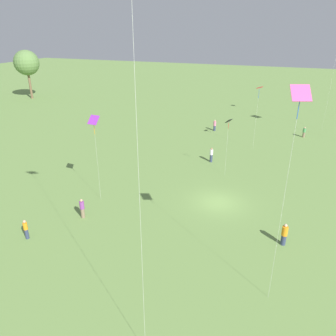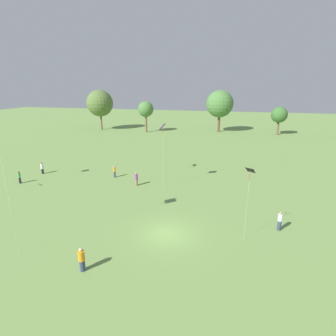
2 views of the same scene
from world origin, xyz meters
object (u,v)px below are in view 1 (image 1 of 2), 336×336
object	(u,v)px
person_3	(215,125)
kite_8	(229,123)
kite_2	(299,104)
person_2	(82,208)
person_5	(26,229)
person_1	(284,235)
person_6	(211,155)
kite_0	(259,90)
person_0	(304,132)
kite_5	(94,122)

from	to	relation	value
person_3	kite_8	size ratio (longest dim) A/B	0.27
person_3	kite_2	size ratio (longest dim) A/B	0.14
person_2	person_5	distance (m)	4.80
person_3	person_1	bearing A→B (deg)	176.93
person_6	person_1	bearing A→B (deg)	-15.22
person_1	kite_0	bearing A→B (deg)	116.50
person_1	kite_2	distance (m)	12.65
person_3	kite_0	size ratio (longest dim) A/B	0.21
person_1	person_5	size ratio (longest dim) A/B	1.10
kite_0	person_5	bearing A→B (deg)	20.88
person_0	person_3	xyz separation A→B (m)	(-1.49, 13.38, 0.10)
kite_0	person_0	bearing A→B (deg)	-171.38
person_6	kite_2	xyz separation A→B (m)	(-20.29, -8.66, 11.15)
person_0	person_6	bearing A→B (deg)	-100.63
person_1	person_5	distance (m)	19.99
person_2	kite_5	size ratio (longest dim) A/B	0.22
person_2	kite_0	distance (m)	26.86
person_3	kite_5	xyz separation A→B (m)	(-26.08, 5.11, 6.78)
person_2	person_5	world-z (taller)	person_2
kite_8	person_5	bearing A→B (deg)	39.44
person_1	kite_5	xyz separation A→B (m)	(1.35, 16.98, 6.74)
kite_2	person_6	bearing A→B (deg)	138.04
kite_5	kite_2	bearing A→B (deg)	26.77
person_2	kite_5	xyz separation A→B (m)	(3.50, 0.36, 6.75)
person_0	person_5	size ratio (longest dim) A/B	0.95
person_0	kite_8	size ratio (longest dim) A/B	0.25
person_6	kite_5	world-z (taller)	kite_5
person_5	kite_0	world-z (taller)	kite_0
person_0	person_2	xyz separation A→B (m)	(-31.07, 18.13, 0.13)
person_3	kite_2	world-z (taller)	kite_2
person_1	kite_8	xyz separation A→B (m)	(11.22, 6.83, 5.09)
person_6	kite_2	distance (m)	24.72
kite_2	kite_8	bearing A→B (deg)	135.04
person_0	person_3	size ratio (longest dim) A/B	0.90
kite_0	kite_5	distance (m)	23.04
person_2	person_6	xyz separation A→B (m)	(16.53, -7.41, 0.02)
person_1	person_2	world-z (taller)	person_1
person_3	person_6	xyz separation A→B (m)	(-13.06, -2.66, 0.05)
person_5	person_0	bearing A→B (deg)	-34.60
person_2	person_3	size ratio (longest dim) A/B	1.03
kite_5	kite_8	world-z (taller)	kite_5
person_5	kite_2	bearing A→B (deg)	-93.14
kite_0	kite_2	distance (m)	27.61
person_2	kite_5	world-z (taller)	kite_5
person_0	person_2	size ratio (longest dim) A/B	0.87
person_5	kite_2	size ratio (longest dim) A/B	0.13
kite_8	kite_0	bearing A→B (deg)	-116.75
person_5	kite_0	xyz separation A→B (m)	(27.36, -13.99, 7.06)
person_5	kite_2	world-z (taller)	kite_2
kite_0	kite_5	size ratio (longest dim) A/B	1.02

